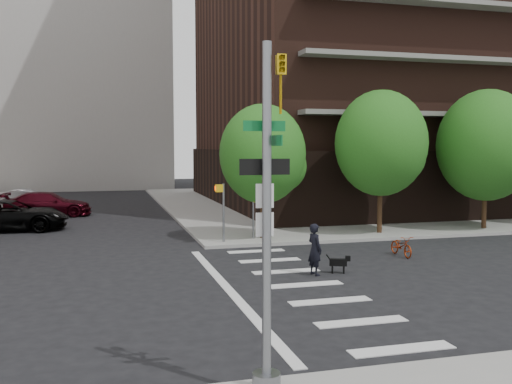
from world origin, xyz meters
name	(u,v)px	position (x,y,z in m)	size (l,w,h in m)	color
ground	(213,291)	(0.00, 0.00, 0.00)	(120.00, 120.00, 0.00)	black
sidewalk_ne	(410,201)	(20.50, 23.50, 0.07)	(39.00, 33.00, 0.15)	gray
crosswalk	(282,286)	(2.21, 0.00, 0.01)	(3.85, 13.00, 0.01)	silver
tree_a	(263,154)	(4.00, 8.50, 4.04)	(4.00, 4.00, 5.90)	#301E11
tree_b	(381,143)	(10.00, 8.50, 4.54)	(4.50, 4.50, 6.65)	#301E11
tree_c	(486,145)	(16.00, 8.50, 4.45)	(5.00, 5.00, 6.80)	#301E11
traffic_signal	(268,246)	(-0.47, -7.49, 2.70)	(0.90, 0.75, 6.00)	slate
pedestrian_signal	(230,203)	(2.32, 7.92, 1.85)	(2.18, 0.67, 2.60)	slate
parked_car_black	(10,215)	(-7.80, 15.00, 0.80)	(5.79, 2.67, 1.61)	black
parked_car_maroon	(48,204)	(-6.48, 20.96, 0.77)	(5.31, 2.16, 1.54)	#3C0711
parked_car_silver	(28,199)	(-8.13, 25.42, 0.70)	(4.28, 1.49, 1.41)	#9EA1A5
scooter	(401,246)	(8.36, 3.47, 0.42)	(0.55, 1.59, 0.84)	#962D0D
dog_walker	(315,249)	(3.78, 1.24, 0.89)	(0.43, 0.65, 1.78)	black
dog	(339,262)	(4.70, 1.26, 0.39)	(0.73, 0.43, 0.62)	black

